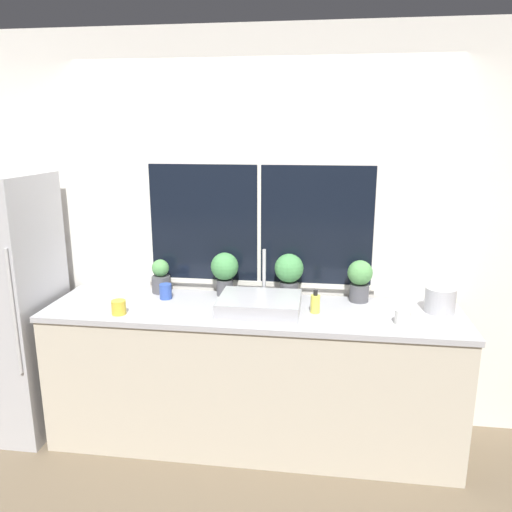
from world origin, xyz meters
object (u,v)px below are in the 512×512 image
(refrigerator, at_px, (3,306))
(soap_bottle, at_px, (315,303))
(potted_plant_center_right, at_px, (289,272))
(sink, at_px, (260,303))
(potted_plant_far_left, at_px, (161,277))
(potted_plant_far_right, at_px, (360,279))
(kettle, at_px, (440,299))
(potted_plant_center_left, at_px, (225,270))
(mug_yellow, at_px, (119,307))
(mug_blue, at_px, (166,291))
(mug_white, at_px, (403,317))

(refrigerator, distance_m, soap_bottle, 2.10)
(refrigerator, distance_m, potted_plant_center_right, 1.95)
(sink, xyz_separation_m, potted_plant_center_right, (0.16, 0.27, 0.13))
(potted_plant_far_left, height_order, potted_plant_far_right, potted_plant_far_right)
(potted_plant_far_left, relative_size, kettle, 1.26)
(potted_plant_center_left, relative_size, mug_yellow, 3.37)
(potted_plant_center_left, relative_size, potted_plant_center_right, 0.98)
(mug_blue, height_order, kettle, kettle)
(potted_plant_center_right, height_order, mug_white, potted_plant_center_right)
(sink, bearing_deg, mug_white, -7.63)
(refrigerator, height_order, mug_yellow, refrigerator)
(refrigerator, bearing_deg, soap_bottle, 1.03)
(potted_plant_center_left, relative_size, potted_plant_far_right, 1.08)
(kettle, bearing_deg, mug_yellow, -170.94)
(sink, xyz_separation_m, potted_plant_far_right, (0.63, 0.27, 0.11))
(potted_plant_far_left, distance_m, kettle, 1.86)
(potted_plant_far_right, distance_m, mug_blue, 1.30)
(soap_bottle, xyz_separation_m, mug_yellow, (-1.20, -0.19, -0.02))
(sink, bearing_deg, mug_yellow, -167.79)
(mug_white, bearing_deg, mug_yellow, -177.67)
(refrigerator, height_order, potted_plant_far_left, refrigerator)
(potted_plant_far_right, xyz_separation_m, soap_bottle, (-0.28, -0.26, -0.09))
(mug_yellow, xyz_separation_m, mug_white, (1.72, 0.07, -0.00))
(mug_blue, xyz_separation_m, mug_white, (1.52, -0.25, -0.01))
(potted_plant_center_right, relative_size, mug_white, 3.32)
(kettle, bearing_deg, soap_bottle, -170.94)
(refrigerator, distance_m, mug_yellow, 0.91)
(refrigerator, distance_m, kettle, 2.88)
(potted_plant_far_right, distance_m, mug_yellow, 1.56)
(refrigerator, relative_size, sink, 3.49)
(potted_plant_far_left, relative_size, mug_white, 2.56)
(soap_bottle, bearing_deg, potted_plant_far_right, 42.44)
(soap_bottle, distance_m, mug_yellow, 1.22)
(sink, xyz_separation_m, mug_white, (0.86, -0.12, -0.00))
(potted_plant_center_right, distance_m, mug_yellow, 1.12)
(mug_yellow, height_order, kettle, kettle)
(kettle, bearing_deg, mug_white, -136.60)
(refrigerator, bearing_deg, potted_plant_far_right, 7.13)
(soap_bottle, relative_size, mug_white, 1.58)
(mug_yellow, bearing_deg, potted_plant_center_right, 23.92)
(potted_plant_center_left, xyz_separation_m, kettle, (1.40, -0.14, -0.09))
(potted_plant_far_left, bearing_deg, potted_plant_far_right, 0.00)
(refrigerator, xyz_separation_m, kettle, (2.87, 0.16, 0.13))
(potted_plant_center_right, xyz_separation_m, mug_yellow, (-1.02, -0.45, -0.14))
(potted_plant_far_left, height_order, mug_white, potted_plant_far_left)
(potted_plant_far_left, relative_size, soap_bottle, 1.62)
(potted_plant_far_left, distance_m, mug_yellow, 0.47)
(soap_bottle, xyz_separation_m, mug_blue, (-1.01, 0.13, -0.01))
(potted_plant_far_right, xyz_separation_m, mug_blue, (-1.29, -0.13, -0.10))
(mug_white, height_order, kettle, kettle)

